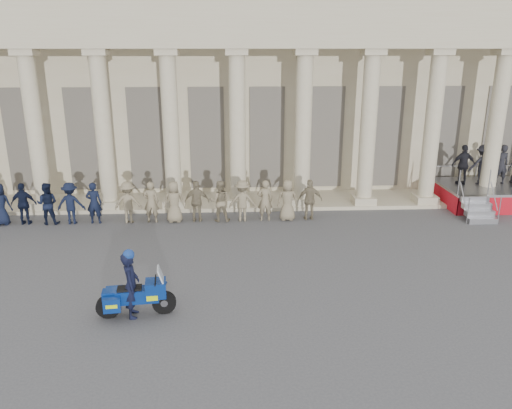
# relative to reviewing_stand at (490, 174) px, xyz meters

# --- Properties ---
(ground) EXTENTS (90.00, 90.00, 0.00)m
(ground) POSITION_rel_reviewing_stand_xyz_m (-11.78, -8.05, -1.29)
(ground) COLOR #444447
(ground) RESTS_ON ground
(building) EXTENTS (40.00, 12.50, 9.00)m
(building) POSITION_rel_reviewing_stand_xyz_m (-11.78, 6.70, 3.23)
(building) COLOR tan
(building) RESTS_ON ground
(officer_rank) EXTENTS (20.19, 0.60, 1.59)m
(officer_rank) POSITION_rel_reviewing_stand_xyz_m (-17.58, -1.59, -0.50)
(officer_rank) COLOR black
(officer_rank) RESTS_ON ground
(reviewing_stand) EXTENTS (4.08, 3.96, 2.50)m
(reviewing_stand) POSITION_rel_reviewing_stand_xyz_m (0.00, 0.00, 0.00)
(reviewing_stand) COLOR gray
(reviewing_stand) RESTS_ON ground
(motorcycle) EXTENTS (1.94, 0.84, 1.25)m
(motorcycle) POSITION_rel_reviewing_stand_xyz_m (-13.10, -8.52, -0.75)
(motorcycle) COLOR black
(motorcycle) RESTS_ON ground
(rider) EXTENTS (0.47, 0.66, 1.77)m
(rider) POSITION_rel_reviewing_stand_xyz_m (-13.21, -8.54, -0.41)
(rider) COLOR black
(rider) RESTS_ON ground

